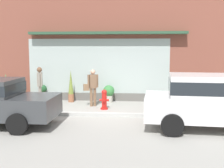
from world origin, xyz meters
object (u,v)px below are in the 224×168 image
parked_car_white (213,99)px  pedestrian_passerby (40,83)px  potted_plant_by_entrance (43,92)px  potted_plant_doorstep (71,87)px  potted_plant_trailing_edge (20,92)px  pedestrian_with_handbag (92,85)px  potted_plant_window_left (6,87)px  potted_plant_near_hydrant (209,97)px  fire_hydrant (104,100)px  potted_plant_low_front (190,97)px  potted_plant_window_right (109,93)px

parked_car_white → pedestrian_passerby: bearing=156.5°
parked_car_white → potted_plant_by_entrance: bearing=150.2°
potted_plant_doorstep → potted_plant_trailing_edge: bearing=-178.7°
pedestrian_with_handbag → potted_plant_by_entrance: bearing=-50.0°
parked_car_white → potted_plant_window_left: size_ratio=3.46×
potted_plant_by_entrance → potted_plant_near_hydrant: bearing=-0.5°
potted_plant_by_entrance → potted_plant_window_left: 1.79m
fire_hydrant → potted_plant_low_front: bearing=24.1°
pedestrian_passerby → potted_plant_window_left: size_ratio=1.32×
pedestrian_passerby → parked_car_white: 7.31m
fire_hydrant → parked_car_white: 4.49m
potted_plant_trailing_edge → potted_plant_window_left: (-0.83, 0.34, 0.16)m
pedestrian_passerby → pedestrian_with_handbag: bearing=75.1°
potted_plant_low_front → potted_plant_by_entrance: bearing=178.1°
potted_plant_window_right → potted_plant_trailing_edge: size_ratio=0.98×
fire_hydrant → potted_plant_by_entrance: fire_hydrant is taller
pedestrian_with_handbag → parked_car_white: parked_car_white is taller
fire_hydrant → pedestrian_passerby: (-2.90, 0.73, 0.56)m
pedestrian_with_handbag → potted_plant_doorstep: pedestrian_with_handbag is taller
pedestrian_with_handbag → potted_plant_trailing_edge: 3.67m
potted_plant_doorstep → potted_plant_near_hydrant: (6.28, 0.30, -0.44)m
parked_car_white → potted_plant_low_front: parked_car_white is taller
potted_plant_window_left → fire_hydrant: bearing=-19.9°
pedestrian_with_handbag → potted_plant_low_front: bearing=170.5°
potted_plant_window_right → potted_plant_near_hydrant: size_ratio=1.55×
potted_plant_near_hydrant → potted_plant_window_left: bearing=-179.9°
pedestrian_passerby → potted_plant_by_entrance: (-0.26, 1.14, -0.56)m
fire_hydrant → potted_plant_doorstep: potted_plant_doorstep is taller
pedestrian_passerby → parked_car_white: size_ratio=0.38×
fire_hydrant → potted_plant_doorstep: (-1.71, 1.50, 0.30)m
potted_plant_window_right → potted_plant_near_hydrant: potted_plant_window_right is taller
pedestrian_with_handbag → potted_plant_by_entrance: 2.94m
fire_hydrant → potted_plant_near_hydrant: 4.92m
fire_hydrant → potted_plant_low_front: fire_hydrant is taller
parked_car_white → potted_plant_by_entrance: parked_car_white is taller
potted_plant_near_hydrant → pedestrian_with_handbag: bearing=-166.7°
pedestrian_passerby → potted_plant_window_right: pedestrian_passerby is taller
potted_plant_trailing_edge → potted_plant_low_front: 7.78m
potted_plant_low_front → pedestrian_passerby: bearing=-172.1°
potted_plant_low_front → pedestrian_with_handbag: bearing=-166.0°
parked_car_white → potted_plant_doorstep: size_ratio=2.95×
pedestrian_with_handbag → potted_plant_window_right: bearing=-144.3°
potted_plant_window_right → fire_hydrant: bearing=-90.9°
pedestrian_passerby → potted_plant_window_left: pedestrian_passerby is taller
potted_plant_near_hydrant → potted_plant_low_front: bearing=-169.9°
pedestrian_passerby → potted_plant_near_hydrant: (7.48, 1.07, -0.70)m
potted_plant_low_front → potted_plant_window_left: potted_plant_window_left is taller
potted_plant_window_left → pedestrian_passerby: bearing=-27.5°
pedestrian_with_handbag → potted_plant_low_front: pedestrian_with_handbag is taller
pedestrian_passerby → parked_car_white: bearing=51.1°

